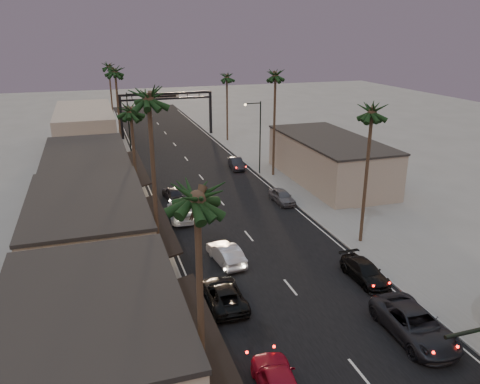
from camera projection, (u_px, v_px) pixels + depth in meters
ground at (214, 193)px, 51.47m from camera, size 200.00×200.00×0.00m
road at (203, 180)px, 55.96m from camera, size 14.00×120.00×0.02m
sidewalk_left at (118, 170)px, 59.50m from camera, size 5.00×92.00×0.12m
sidewalk_right at (258, 158)px, 64.98m from camera, size 5.00×92.00×0.12m
storefront_near at (95, 355)px, 21.63m from camera, size 8.00×12.00×5.50m
storefront_mid at (90, 235)px, 34.22m from camera, size 8.00×14.00×5.50m
storefront_far at (88, 177)px, 48.69m from camera, size 8.00×16.00×5.00m
storefront_dist at (86, 129)px, 69.21m from camera, size 8.00×20.00×6.00m
building_right at (329, 161)px, 54.68m from camera, size 8.00×18.00×5.00m
arch at (167, 103)px, 76.62m from camera, size 15.20×0.40×7.27m
streetlight_right at (258, 132)px, 56.21m from camera, size 2.13×0.30×9.00m
streetlight_left at (131, 120)px, 63.90m from camera, size 2.13×0.30×9.00m
palm_la at (197, 188)px, 17.35m from camera, size 3.20×3.20×13.20m
palm_lb at (148, 92)px, 28.40m from camera, size 3.20×3.20×15.20m
palm_lc at (130, 106)px, 41.95m from camera, size 3.20×3.20×12.20m
palm_ld at (115, 68)px, 58.39m from camera, size 3.20×3.20×14.20m
palm_ra at (373, 106)px, 35.80m from camera, size 3.20×3.20×13.20m
palm_rb at (276, 72)px, 53.46m from camera, size 3.20×3.20×14.20m
palm_rc at (227, 74)px, 72.08m from camera, size 3.20×3.20×12.20m
palm_far at (108, 64)px, 79.48m from camera, size 3.20×3.20×13.20m
oncoming_red at (279, 383)px, 22.57m from camera, size 2.57×5.12×1.68m
oncoming_pickup at (224, 294)px, 30.39m from camera, size 2.47×5.18×1.43m
oncoming_silver at (226, 254)px, 35.83m from camera, size 2.16×4.76×1.51m
oncoming_white at (181, 210)px, 44.28m from camera, size 2.69×5.74×1.62m
oncoming_dgrey at (173, 193)px, 49.33m from camera, size 2.02×4.06×1.33m
curbside_near at (415, 324)px, 27.09m from camera, size 3.01×6.21×1.70m
curbside_black at (365, 272)px, 33.33m from camera, size 2.01×4.73×1.36m
curbside_grey at (282, 196)px, 48.29m from camera, size 1.83×4.13×1.38m
curbside_far at (236, 164)px, 60.12m from camera, size 1.82×4.30×1.38m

